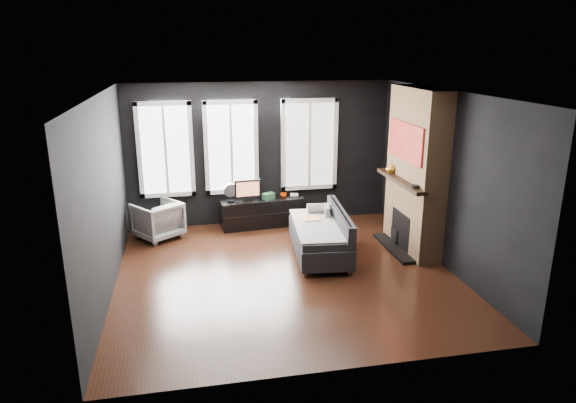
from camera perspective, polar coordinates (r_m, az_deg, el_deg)
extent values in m
plane|color=black|center=(7.88, -0.29, -7.99)|extent=(5.00, 5.00, 0.00)
plane|color=white|center=(7.18, -0.32, 11.97)|extent=(5.00, 5.00, 0.00)
cube|color=black|center=(9.81, -3.11, 5.30)|extent=(5.00, 0.02, 2.70)
cube|color=black|center=(7.38, -19.73, 0.42)|extent=(0.02, 5.00, 2.70)
cube|color=black|center=(8.25, 17.02, 2.35)|extent=(0.02, 5.00, 2.70)
cube|color=gray|center=(8.79, 4.36, -1.43)|extent=(0.13, 0.30, 0.30)
imported|color=silver|center=(9.46, -14.29, -1.81)|extent=(0.98, 0.97, 0.74)
imported|color=#DC3A02|center=(9.80, -0.49, 0.79)|extent=(0.14, 0.13, 0.12)
imported|color=#B3A88D|center=(9.94, 0.26, 1.29)|extent=(0.15, 0.05, 0.21)
cube|color=#2E6840|center=(9.71, -2.17, 0.61)|extent=(0.25, 0.21, 0.12)
imported|color=gold|center=(8.99, 11.35, 3.66)|extent=(0.19, 0.19, 0.16)
cylinder|color=black|center=(8.12, 13.99, 1.63)|extent=(0.13, 0.13, 0.04)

